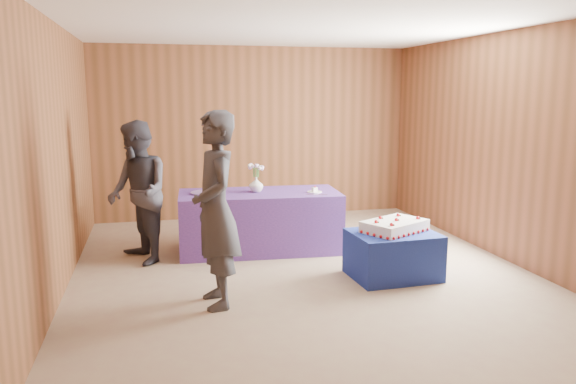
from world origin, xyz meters
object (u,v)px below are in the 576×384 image
object	(u,v)px
guest_right	(138,193)
sheet_cake	(394,226)
cake_table	(393,255)
vase	(256,185)
serving_table	(260,221)
guest_left	(216,210)

from	to	relation	value
guest_right	sheet_cake	bearing A→B (deg)	46.22
sheet_cake	guest_right	world-z (taller)	guest_right
cake_table	vase	distance (m)	1.98
serving_table	guest_left	distance (m)	1.96
serving_table	guest_right	size ratio (longest dim) A/B	1.19
cake_table	serving_table	bearing A→B (deg)	128.35
cake_table	sheet_cake	world-z (taller)	sheet_cake
serving_table	guest_left	size ratio (longest dim) A/B	1.09
vase	guest_right	distance (m)	1.45
cake_table	sheet_cake	bearing A→B (deg)	55.84
sheet_cake	vase	xyz separation A→B (m)	(-1.27, 1.38, 0.28)
serving_table	sheet_cake	world-z (taller)	serving_table
guest_left	guest_right	size ratio (longest dim) A/B	1.09
serving_table	guest_right	bearing A→B (deg)	-169.07
cake_table	guest_left	distance (m)	2.09
guest_right	vase	bearing A→B (deg)	78.08
vase	guest_right	xyz separation A→B (m)	(-1.43, -0.22, -0.00)
serving_table	vase	bearing A→B (deg)	138.55
vase	guest_left	size ratio (longest dim) A/B	0.10
serving_table	vase	world-z (taller)	vase
cake_table	vase	bearing A→B (deg)	128.44
sheet_cake	guest_left	xyz separation A→B (m)	(-1.97, -0.40, 0.36)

